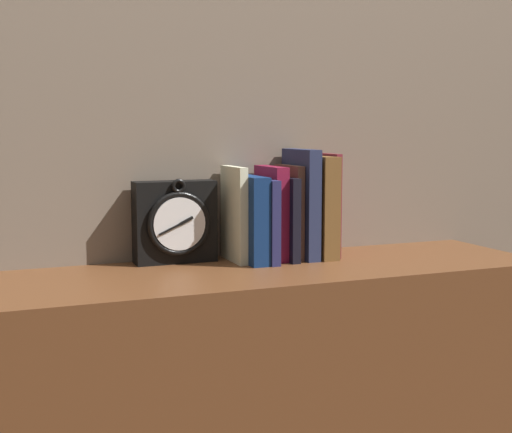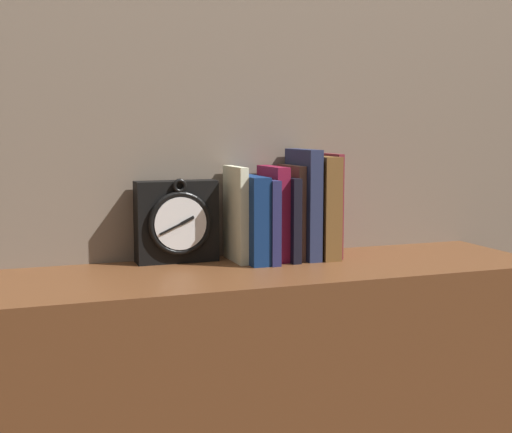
% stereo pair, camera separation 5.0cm
% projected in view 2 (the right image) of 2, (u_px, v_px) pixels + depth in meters
% --- Properties ---
extents(wall_back, '(6.00, 0.05, 2.60)m').
position_uv_depth(wall_back, '(226.00, 79.00, 1.59)').
color(wall_back, '#756656').
rests_on(wall_back, ground_plane).
extents(clock, '(0.17, 0.07, 0.18)m').
position_uv_depth(clock, '(177.00, 222.00, 1.52)').
color(clock, black).
rests_on(clock, bookshelf).
extents(book_slot0_cream, '(0.02, 0.12, 0.20)m').
position_uv_depth(book_slot0_cream, '(236.00, 214.00, 1.53)').
color(book_slot0_cream, beige).
rests_on(book_slot0_cream, bookshelf).
extents(book_slot1_navy, '(0.04, 0.15, 0.19)m').
position_uv_depth(book_slot1_navy, '(250.00, 219.00, 1.53)').
color(book_slot1_navy, navy).
rests_on(book_slot1_navy, bookshelf).
extents(book_slot2_navy, '(0.02, 0.16, 0.18)m').
position_uv_depth(book_slot2_navy, '(264.00, 220.00, 1.54)').
color(book_slot2_navy, navy).
rests_on(book_slot2_navy, bookshelf).
extents(book_slot3_maroon, '(0.03, 0.13, 0.20)m').
position_uv_depth(book_slot3_maroon, '(273.00, 213.00, 1.56)').
color(book_slot3_maroon, maroon).
rests_on(book_slot3_maroon, bookshelf).
extents(book_slot4_black, '(0.02, 0.15, 0.18)m').
position_uv_depth(book_slot4_black, '(285.00, 218.00, 1.56)').
color(book_slot4_black, black).
rests_on(book_slot4_black, bookshelf).
extents(book_slot5_brown, '(0.02, 0.13, 0.21)m').
position_uv_depth(book_slot5_brown, '(291.00, 212.00, 1.57)').
color(book_slot5_brown, brown).
rests_on(book_slot5_brown, bookshelf).
extents(book_slot6_navy, '(0.03, 0.14, 0.24)m').
position_uv_depth(book_slot6_navy, '(303.00, 204.00, 1.57)').
color(book_slot6_navy, '#232A4C').
rests_on(book_slot6_navy, bookshelf).
extents(book_slot7_brown, '(0.04, 0.15, 0.22)m').
position_uv_depth(book_slot7_brown, '(320.00, 207.00, 1.58)').
color(book_slot7_brown, brown).
rests_on(book_slot7_brown, bookshelf).
extents(book_slot8_maroon, '(0.01, 0.13, 0.23)m').
position_uv_depth(book_slot8_maroon, '(329.00, 205.00, 1.60)').
color(book_slot8_maroon, maroon).
rests_on(book_slot8_maroon, bookshelf).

